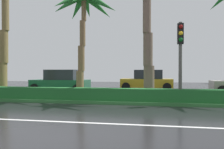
{
  "coord_description": "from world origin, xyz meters",
  "views": [
    {
      "loc": [
        2.39,
        -5.1,
        1.61
      ],
      "look_at": [
        -0.68,
        11.14,
        1.38
      ],
      "focal_mm": 38.16,
      "sensor_mm": 36.0,
      "label": 1
    }
  ],
  "objects_px": {
    "palm_tree_centre_left": "(84,7)",
    "car_in_traffic_second": "(147,80)",
    "traffic_signal_median_right": "(180,47)",
    "car_in_traffic_leading": "(61,81)"
  },
  "relations": [
    {
      "from": "palm_tree_centre_left",
      "to": "car_in_traffic_second",
      "type": "height_order",
      "value": "palm_tree_centre_left"
    },
    {
      "from": "palm_tree_centre_left",
      "to": "car_in_traffic_leading",
      "type": "distance_m",
      "value": 6.48
    },
    {
      "from": "traffic_signal_median_right",
      "to": "car_in_traffic_second",
      "type": "relative_size",
      "value": 0.88
    },
    {
      "from": "car_in_traffic_leading",
      "to": "car_in_traffic_second",
      "type": "height_order",
      "value": "same"
    },
    {
      "from": "palm_tree_centre_left",
      "to": "car_in_traffic_second",
      "type": "xyz_separation_m",
      "value": [
        3.41,
        6.92,
        -4.5
      ]
    },
    {
      "from": "car_in_traffic_leading",
      "to": "car_in_traffic_second",
      "type": "relative_size",
      "value": 1.0
    },
    {
      "from": "traffic_signal_median_right",
      "to": "car_in_traffic_leading",
      "type": "relative_size",
      "value": 0.88
    },
    {
      "from": "car_in_traffic_second",
      "to": "car_in_traffic_leading",
      "type": "bearing_deg",
      "value": 27.47
    },
    {
      "from": "palm_tree_centre_left",
      "to": "car_in_traffic_leading",
      "type": "bearing_deg",
      "value": 129.23
    },
    {
      "from": "palm_tree_centre_left",
      "to": "traffic_signal_median_right",
      "type": "bearing_deg",
      "value": -18.33
    }
  ]
}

